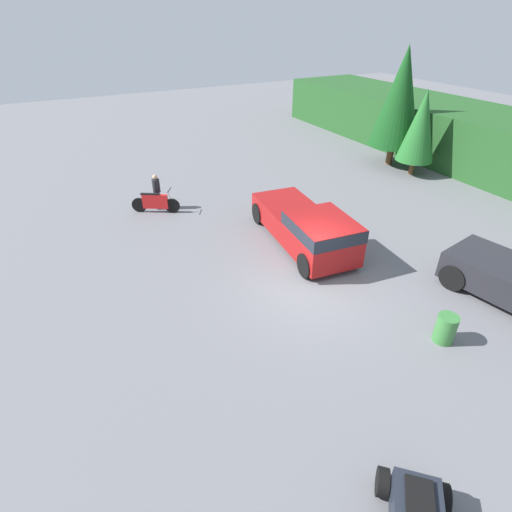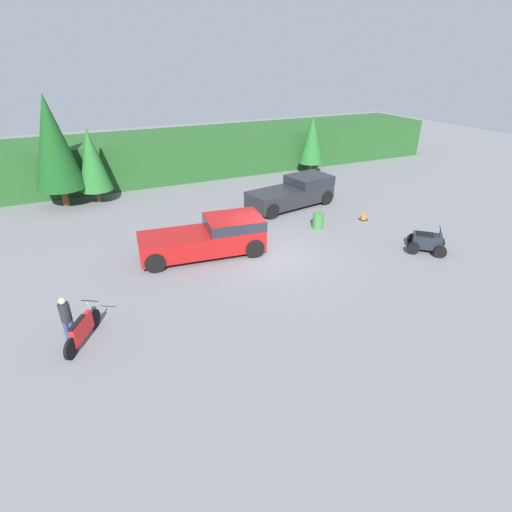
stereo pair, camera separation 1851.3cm
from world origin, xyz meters
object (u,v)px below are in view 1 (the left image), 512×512
(rider_person, at_px, (157,190))
(pickup_truck_red, at_px, (308,227))
(steel_barrel, at_px, (446,329))
(dirt_bike, at_px, (155,203))

(rider_person, bearing_deg, pickup_truck_red, -27.69)
(rider_person, bearing_deg, steel_barrel, -40.33)
(dirt_bike, distance_m, steel_barrel, 13.27)
(rider_person, relative_size, steel_barrel, 1.92)
(pickup_truck_red, distance_m, dirt_bike, 7.51)
(pickup_truck_red, xyz_separation_m, dirt_bike, (-6.04, -4.43, -0.47))
(dirt_bike, xyz_separation_m, steel_barrel, (12.30, 4.98, -0.04))
(pickup_truck_red, relative_size, dirt_bike, 2.97)
(rider_person, distance_m, steel_barrel, 13.55)
(dirt_bike, bearing_deg, pickup_truck_red, -22.88)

